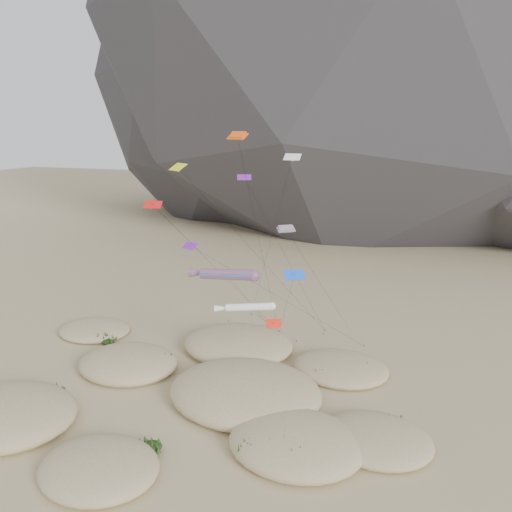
{
  "coord_description": "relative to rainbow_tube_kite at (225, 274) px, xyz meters",
  "views": [
    {
      "loc": [
        20.19,
        -41.4,
        28.69
      ],
      "look_at": [
        1.89,
        12.0,
        13.9
      ],
      "focal_mm": 35.0,
      "sensor_mm": 36.0,
      "label": 1
    }
  ],
  "objects": [
    {
      "name": "delta_kites",
      "position": [
        -1.0,
        3.55,
        5.12
      ],
      "size": [
        24.33,
        23.24,
        25.61
      ],
      "color": "red",
      "rests_on": "ground"
    },
    {
      "name": "ground",
      "position": [
        0.44,
        -8.06,
        -12.56
      ],
      "size": [
        500.0,
        500.0,
        0.0
      ],
      "primitive_type": "plane",
      "color": "#CCB789",
      "rests_on": "ground"
    },
    {
      "name": "dunes",
      "position": [
        -1.42,
        -4.91,
        -11.83
      ],
      "size": [
        51.15,
        37.3,
        3.99
      ],
      "color": "#CCB789",
      "rests_on": "ground"
    },
    {
      "name": "kite_stakes",
      "position": [
        3.25,
        15.16,
        -12.41
      ],
      "size": [
        20.59,
        7.42,
        0.3
      ],
      "color": "#3F2D1E",
      "rests_on": "ground"
    },
    {
      "name": "rainbow_tube_kite",
      "position": [
        0.0,
        0.0,
        0.0
      ],
      "size": [
        9.13,
        16.9,
        13.57
      ],
      "color": "#FF4A1A",
      "rests_on": "ground"
    },
    {
      "name": "orange_parafoil",
      "position": [
        0.37,
        3.52,
        14.67
      ],
      "size": [
        2.7,
        15.54,
        28.09
      ],
      "color": "#FF540D",
      "rests_on": "ground"
    },
    {
      "name": "dune_grass",
      "position": [
        1.0,
        -4.61,
        -11.71
      ],
      "size": [
        42.37,
        28.53,
        1.46
      ],
      "color": "black",
      "rests_on": "ground"
    },
    {
      "name": "multi_parafoil",
      "position": [
        5.48,
        6.05,
        4.2
      ],
      "size": [
        7.16,
        14.38,
        17.41
      ],
      "color": "red",
      "rests_on": "ground"
    },
    {
      "name": "white_tube_kite",
      "position": [
        2.4,
        0.37,
        -3.75
      ],
      "size": [
        6.92,
        16.42,
        9.5
      ],
      "color": "white",
      "rests_on": "ground"
    }
  ]
}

